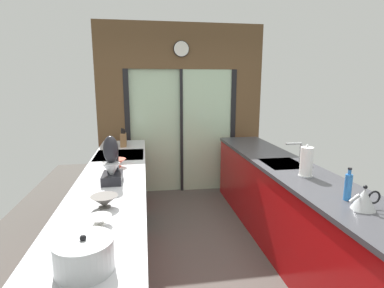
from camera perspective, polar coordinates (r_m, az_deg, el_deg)
name	(u,v)px	position (r m, az deg, el deg)	size (l,w,h in m)	color
ground_plane	(202,245)	(3.57, 1.85, -18.63)	(5.04, 7.60, 0.02)	#4C4742
back_wall_unit	(181,100)	(4.88, -2.06, 8.40)	(2.64, 0.12, 2.70)	brown
left_counter_run	(112,233)	(2.90, -14.87, -15.93)	(0.62, 3.80, 0.92)	#AD0C0F
right_counter_run	(293,212)	(3.39, 18.56, -12.06)	(0.62, 3.80, 0.92)	#AD0C0F
sink_faucet	(298,149)	(3.48, 19.43, -0.91)	(0.19, 0.02, 0.23)	#B7BABC
oven_range	(121,190)	(3.93, -13.25, -8.58)	(0.60, 0.60, 0.92)	black
mixing_bowl_near	(99,220)	(1.99, -17.23, -13.67)	(0.15, 0.15, 0.06)	silver
mixing_bowl_mid	(104,201)	(2.24, -16.28, -10.38)	(0.19, 0.19, 0.09)	#514C47
mixing_bowl_far	(117,163)	(3.24, -14.01, -3.45)	(0.18, 0.18, 0.09)	#BC4C38
knife_block	(123,140)	(4.25, -12.89, 0.78)	(0.08, 0.14, 0.26)	brown
stand_mixer	(112,165)	(2.73, -14.99, -3.79)	(0.17, 0.27, 0.42)	black
stock_pot	(84,255)	(1.57, -19.76, -19.22)	(0.28, 0.28, 0.18)	#B7BABC
kettle	(364,199)	(2.42, 29.87, -9.02)	(0.24, 0.16, 0.18)	#B7BABC
soap_bottle	(348,186)	(2.54, 27.50, -7.15)	(0.05, 0.05, 0.25)	#286BB7
paper_towel_roll	(306,162)	(3.01, 20.87, -3.20)	(0.13, 0.13, 0.31)	#B7BABC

